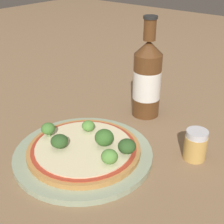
# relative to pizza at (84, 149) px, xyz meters

# --- Properties ---
(ground_plane) EXTENTS (3.00, 3.00, 0.00)m
(ground_plane) POSITION_rel_pizza_xyz_m (0.00, 0.03, -0.02)
(ground_plane) COLOR #846647
(plate) EXTENTS (0.27, 0.27, 0.01)m
(plate) POSITION_rel_pizza_xyz_m (0.00, 0.00, -0.01)
(plate) COLOR #93A384
(plate) RESTS_ON ground_plane
(pizza) EXTENTS (0.21, 0.21, 0.01)m
(pizza) POSITION_rel_pizza_xyz_m (0.00, 0.00, 0.00)
(pizza) COLOR #B77F42
(pizza) RESTS_ON plate
(broccoli_floret_0) EXTENTS (0.03, 0.03, 0.03)m
(broccoli_floret_0) POSITION_rel_pizza_xyz_m (-0.03, 0.03, 0.02)
(broccoli_floret_0) COLOR #7A9E5B
(broccoli_floret_0) RESTS_ON pizza
(broccoli_floret_1) EXTENTS (0.04, 0.04, 0.03)m
(broccoli_floret_1) POSITION_rel_pizza_xyz_m (0.03, -0.03, 0.03)
(broccoli_floret_1) COLOR #7A9E5B
(broccoli_floret_1) RESTS_ON pizza
(broccoli_floret_2) EXTENTS (0.03, 0.03, 0.03)m
(broccoli_floret_2) POSITION_rel_pizza_xyz_m (-0.02, 0.08, 0.02)
(broccoli_floret_2) COLOR #7A9E5B
(broccoli_floret_2) RESTS_ON pizza
(broccoli_floret_3) EXTENTS (0.03, 0.03, 0.02)m
(broccoli_floret_3) POSITION_rel_pizza_xyz_m (0.05, 0.03, 0.02)
(broccoli_floret_3) COLOR #7A9E5B
(broccoli_floret_3) RESTS_ON pizza
(broccoli_floret_4) EXTENTS (0.03, 0.03, 0.03)m
(broccoli_floret_4) POSITION_rel_pizza_xyz_m (0.03, -0.08, 0.02)
(broccoli_floret_4) COLOR #7A9E5B
(broccoli_floret_4) RESTS_ON pizza
(broccoli_floret_5) EXTENTS (0.03, 0.03, 0.03)m
(broccoli_floret_5) POSITION_rel_pizza_xyz_m (-0.01, -0.07, 0.02)
(broccoli_floret_5) COLOR #7A9E5B
(broccoli_floret_5) RESTS_ON pizza
(beer_bottle) EXTENTS (0.06, 0.06, 0.23)m
(beer_bottle) POSITION_rel_pizza_xyz_m (0.22, 0.01, 0.07)
(beer_bottle) COLOR #563319
(beer_bottle) RESTS_ON ground_plane
(pepper_shaker) EXTENTS (0.04, 0.04, 0.06)m
(pepper_shaker) POSITION_rel_pizza_xyz_m (0.13, -0.16, 0.01)
(pepper_shaker) COLOR tan
(pepper_shaker) RESTS_ON ground_plane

